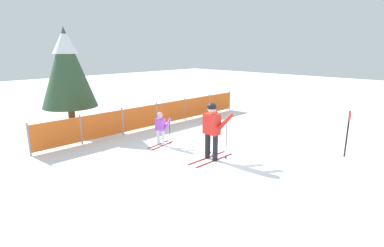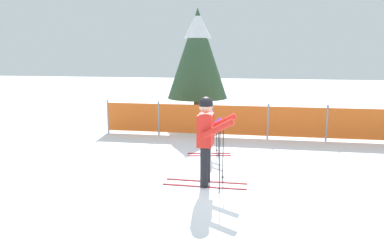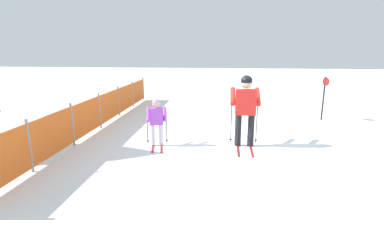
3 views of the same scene
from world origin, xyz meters
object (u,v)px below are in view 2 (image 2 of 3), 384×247
(safety_fence, at_px, (268,121))
(skier_adult, at_px, (207,133))
(conifer_far, at_px, (198,52))
(skier_child, at_px, (210,128))

(safety_fence, bearing_deg, skier_adult, -106.79)
(skier_adult, relative_size, conifer_far, 0.42)
(skier_adult, relative_size, safety_fence, 0.17)
(safety_fence, distance_m, conifer_far, 4.22)
(skier_child, bearing_deg, conifer_far, 91.69)
(safety_fence, height_order, conifer_far, conifer_far)
(skier_child, height_order, conifer_far, conifer_far)
(skier_adult, xyz_separation_m, safety_fence, (1.30, 4.29, -0.52))
(skier_child, bearing_deg, safety_fence, 43.24)
(skier_adult, bearing_deg, conifer_far, 101.07)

